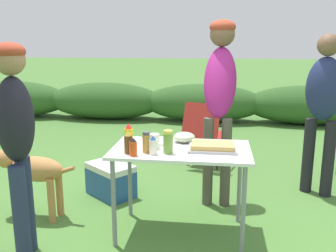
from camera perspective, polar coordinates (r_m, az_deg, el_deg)
ground_plane at (r=3.28m, az=1.88°, el=-15.92°), size 60.00×60.00×0.00m
shrub_hedge at (r=7.43m, az=5.36°, el=3.55°), size 14.40×0.90×0.74m
folding_table at (r=3.01m, az=1.98°, el=-4.82°), size 1.10×0.64×0.74m
food_tray at (r=2.96m, az=6.81°, el=-3.16°), size 0.38×0.25×0.06m
plate_stack at (r=3.13m, az=-1.64°, el=-2.39°), size 0.23×0.23×0.03m
mixing_bowl at (r=3.17m, az=2.49°, el=-1.70°), size 0.18×0.18×0.08m
paper_cup_stack at (r=2.97m, az=-2.08°, el=-2.36°), size 0.08×0.08×0.12m
beer_bottle at (r=2.85m, az=-6.08°, el=-2.53°), size 0.06×0.06×0.18m
mustard_bottle at (r=3.00m, az=-5.99°, el=-1.54°), size 0.07×0.07×0.20m
mayo_bottle at (r=2.82m, az=-2.29°, el=-3.00°), size 0.06×0.06×0.14m
hot_sauce_bottle at (r=2.80m, az=-5.34°, el=-3.21°), size 0.06×0.06×0.14m
relish_jar at (r=2.84m, az=0.01°, el=-2.48°), size 0.07×0.07×0.18m
spice_jar at (r=2.87m, az=-3.33°, el=-2.51°), size 0.06×0.06×0.16m
standing_person_with_beanie at (r=3.62m, az=7.94°, el=6.30°), size 0.34×0.50×1.78m
standing_person_in_olive_jacket at (r=2.79m, az=-22.13°, el=-0.60°), size 0.35×0.41×1.57m
standing_person_in_gray_fleece at (r=4.06m, az=22.61°, el=3.58°), size 0.45×0.42×1.65m
dog at (r=3.59m, az=-20.01°, el=-6.55°), size 0.81×0.27×0.63m
camp_chair_green_behind_table at (r=4.76m, az=5.72°, el=-0.63°), size 0.63×0.71×0.83m
cooler_box at (r=3.96m, az=-8.72°, el=-8.10°), size 0.57×0.55×0.34m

